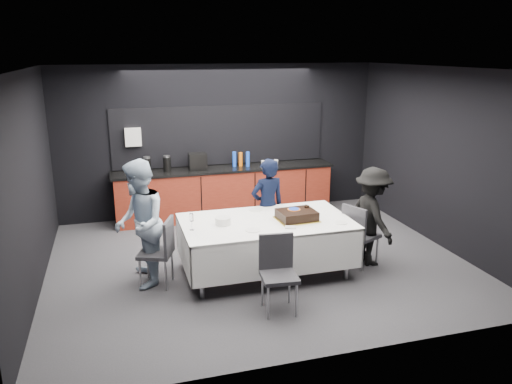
# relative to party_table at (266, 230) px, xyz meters

# --- Properties ---
(ground) EXTENTS (6.00, 6.00, 0.00)m
(ground) POSITION_rel_party_table_xyz_m (0.00, 0.40, -0.64)
(ground) COLOR #3E3E43
(ground) RESTS_ON ground
(room_shell) EXTENTS (6.04, 5.04, 2.82)m
(room_shell) POSITION_rel_party_table_xyz_m (0.00, 0.40, 1.22)
(room_shell) COLOR white
(room_shell) RESTS_ON ground
(kitchenette) EXTENTS (4.10, 0.64, 2.05)m
(kitchenette) POSITION_rel_party_table_xyz_m (-0.02, 2.62, -0.10)
(kitchenette) COLOR maroon
(kitchenette) RESTS_ON ground
(party_table) EXTENTS (2.32, 1.32, 0.78)m
(party_table) POSITION_rel_party_table_xyz_m (0.00, 0.00, 0.00)
(party_table) COLOR #99999E
(party_table) RESTS_ON ground
(cake_assembly) EXTENTS (0.57, 0.47, 0.17)m
(cake_assembly) POSITION_rel_party_table_xyz_m (0.42, -0.09, 0.21)
(cake_assembly) COLOR gold
(cake_assembly) RESTS_ON party_table
(plate_stack) EXTENTS (0.21, 0.21, 0.10)m
(plate_stack) POSITION_rel_party_table_xyz_m (-0.60, 0.01, 0.19)
(plate_stack) COLOR white
(plate_stack) RESTS_ON party_table
(loose_plate_near) EXTENTS (0.20, 0.20, 0.01)m
(loose_plate_near) POSITION_rel_party_table_xyz_m (-0.28, -0.33, 0.14)
(loose_plate_near) COLOR white
(loose_plate_near) RESTS_ON party_table
(loose_plate_right_a) EXTENTS (0.18, 0.18, 0.01)m
(loose_plate_right_a) POSITION_rel_party_table_xyz_m (0.71, 0.05, 0.14)
(loose_plate_right_a) COLOR white
(loose_plate_right_a) RESTS_ON party_table
(loose_plate_right_b) EXTENTS (0.18, 0.18, 0.01)m
(loose_plate_right_b) POSITION_rel_party_table_xyz_m (0.95, -0.38, 0.14)
(loose_plate_right_b) COLOR white
(loose_plate_right_b) RESTS_ON party_table
(loose_plate_far) EXTENTS (0.19, 0.19, 0.01)m
(loose_plate_far) POSITION_rel_party_table_xyz_m (-0.01, 0.48, 0.14)
(loose_plate_far) COLOR white
(loose_plate_far) RESTS_ON party_table
(fork_pile) EXTENTS (0.17, 0.13, 0.02)m
(fork_pile) POSITION_rel_party_table_xyz_m (0.22, -0.38, 0.15)
(fork_pile) COLOR white
(fork_pile) RESTS_ON party_table
(champagne_flute) EXTENTS (0.06, 0.06, 0.22)m
(champagne_flute) POSITION_rel_party_table_xyz_m (-1.04, -0.09, 0.30)
(champagne_flute) COLOR white
(champagne_flute) RESTS_ON party_table
(chair_left) EXTENTS (0.54, 0.54, 0.92)m
(chair_left) POSITION_rel_party_table_xyz_m (-1.44, 0.02, -0.11)
(chair_left) COLOR #2F2F34
(chair_left) RESTS_ON ground
(chair_right) EXTENTS (0.56, 0.56, 0.92)m
(chair_right) POSITION_rel_party_table_xyz_m (1.34, -0.14, -0.11)
(chair_right) COLOR #2F2F34
(chair_right) RESTS_ON ground
(chair_near) EXTENTS (0.46, 0.46, 0.92)m
(chair_near) POSITION_rel_party_table_xyz_m (-0.16, -0.99, -0.11)
(chair_near) COLOR #2F2F34
(chair_near) RESTS_ON ground
(person_center) EXTENTS (0.60, 0.45, 1.50)m
(person_center) POSITION_rel_party_table_xyz_m (0.23, 0.67, 0.11)
(person_center) COLOR black
(person_center) RESTS_ON ground
(person_left) EXTENTS (0.67, 0.85, 1.70)m
(person_left) POSITION_rel_party_table_xyz_m (-1.69, 0.13, 0.21)
(person_left) COLOR #ABBFD7
(person_left) RESTS_ON ground
(person_right) EXTENTS (0.57, 0.95, 1.44)m
(person_right) POSITION_rel_party_table_xyz_m (1.58, -0.10, 0.08)
(person_right) COLOR black
(person_right) RESTS_ON ground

